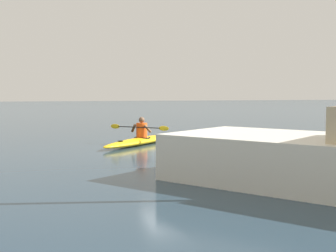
{
  "coord_description": "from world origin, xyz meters",
  "views": [
    {
      "loc": [
        4.59,
        14.86,
        1.9
      ],
      "look_at": [
        1.39,
        3.45,
        1.02
      ],
      "focal_mm": 49.49,
      "sensor_mm": 36.0,
      "label": 1
    }
  ],
  "objects": [
    {
      "name": "kayak",
      "position": [
        0.98,
        -1.46,
        0.13
      ],
      "size": [
        3.76,
        3.88,
        0.26
      ],
      "color": "#EAB214",
      "rests_on": "ground"
    },
    {
      "name": "ground_plane",
      "position": [
        0.0,
        0.0,
        0.0
      ],
      "size": [
        160.0,
        160.0,
        0.0
      ],
      "primitive_type": "plane",
      "color": "#233847"
    },
    {
      "name": "kayaker",
      "position": [
        1.03,
        -1.42,
        0.56
      ],
      "size": [
        1.79,
        1.72,
        0.73
      ],
      "color": "#E04C14",
      "rests_on": "kayak"
    }
  ]
}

